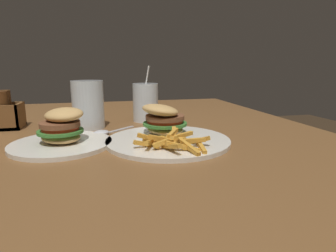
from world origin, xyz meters
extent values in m
cube|color=brown|center=(0.00, 0.00, 0.76)|extent=(1.66, 1.26, 0.03)
cylinder|color=brown|center=(0.76, -0.56, 0.37)|extent=(0.07, 0.07, 0.75)
cylinder|color=silver|center=(-0.01, -0.15, 0.78)|extent=(0.31, 0.31, 0.01)
ellipsoid|color=tan|center=(0.05, -0.15, 0.80)|extent=(0.13, 0.11, 0.02)
cylinder|color=#38752D|center=(0.05, -0.15, 0.82)|extent=(0.14, 0.14, 0.01)
cylinder|color=red|center=(0.05, -0.15, 0.82)|extent=(0.11, 0.11, 0.01)
cylinder|color=brown|center=(0.05, -0.15, 0.83)|extent=(0.12, 0.12, 0.01)
ellipsoid|color=tan|center=(0.04, -0.14, 0.85)|extent=(0.13, 0.12, 0.04)
cube|color=gold|center=(-0.08, -0.20, 0.80)|extent=(0.05, 0.05, 0.03)
cube|color=gold|center=(-0.07, -0.10, 0.80)|extent=(0.07, 0.02, 0.01)
cube|color=gold|center=(-0.08, -0.14, 0.82)|extent=(0.05, 0.04, 0.01)
cube|color=gold|center=(-0.10, -0.12, 0.81)|extent=(0.01, 0.06, 0.03)
cube|color=gold|center=(-0.07, -0.09, 0.79)|extent=(0.02, 0.07, 0.03)
cube|color=gold|center=(-0.07, -0.13, 0.80)|extent=(0.08, 0.03, 0.02)
cube|color=gold|center=(-0.08, -0.12, 0.81)|extent=(0.01, 0.07, 0.02)
cube|color=gold|center=(-0.07, -0.14, 0.80)|extent=(0.08, 0.03, 0.03)
cube|color=gold|center=(-0.12, -0.13, 0.80)|extent=(0.08, 0.03, 0.03)
cube|color=gold|center=(-0.06, -0.11, 0.80)|extent=(0.02, 0.09, 0.03)
cube|color=gold|center=(-0.12, -0.16, 0.80)|extent=(0.08, 0.03, 0.02)
cube|color=gold|center=(-0.11, -0.20, 0.79)|extent=(0.08, 0.02, 0.01)
cube|color=gold|center=(-0.07, -0.09, 0.80)|extent=(0.09, 0.04, 0.03)
cube|color=gold|center=(-0.06, -0.15, 0.80)|extent=(0.05, 0.05, 0.02)
cube|color=gold|center=(-0.06, -0.17, 0.81)|extent=(0.05, 0.07, 0.01)
cube|color=gold|center=(-0.10, -0.18, 0.80)|extent=(0.01, 0.06, 0.01)
cube|color=gold|center=(-0.12, -0.16, 0.80)|extent=(0.02, 0.08, 0.03)
cube|color=gold|center=(-0.03, -0.11, 0.80)|extent=(0.05, 0.06, 0.02)
cube|color=gold|center=(-0.08, -0.14, 0.81)|extent=(0.08, 0.03, 0.03)
cylinder|color=silver|center=(0.21, 0.05, 0.85)|extent=(0.09, 0.09, 0.14)
cylinder|color=#B26B19|center=(0.21, 0.05, 0.84)|extent=(0.08, 0.08, 0.11)
cylinder|color=silver|center=(0.28, -0.14, 0.84)|extent=(0.09, 0.09, 0.13)
cylinder|color=yellow|center=(0.28, -0.14, 0.83)|extent=(0.08, 0.08, 0.10)
cylinder|color=white|center=(0.25, -0.13, 0.87)|extent=(0.02, 0.04, 0.19)
ellipsoid|color=silver|center=(0.10, 0.02, 0.79)|extent=(0.06, 0.06, 0.01)
cube|color=silver|center=(0.15, -0.04, 0.78)|extent=(0.08, 0.09, 0.00)
cylinder|color=silver|center=(0.02, 0.11, 0.78)|extent=(0.24, 0.24, 0.01)
ellipsoid|color=tan|center=(0.02, 0.11, 0.80)|extent=(0.13, 0.13, 0.02)
cylinder|color=#38752D|center=(0.02, 0.11, 0.82)|extent=(0.15, 0.15, 0.01)
cylinder|color=red|center=(0.02, 0.11, 0.82)|extent=(0.12, 0.12, 0.01)
cylinder|color=brown|center=(0.02, 0.11, 0.83)|extent=(0.13, 0.13, 0.01)
ellipsoid|color=tan|center=(0.03, 0.10, 0.85)|extent=(0.13, 0.13, 0.04)
cube|color=brown|center=(0.26, 0.30, 0.78)|extent=(0.09, 0.10, 0.01)
cube|color=brown|center=(0.22, 0.30, 0.82)|extent=(0.01, 0.10, 0.08)
cube|color=brown|center=(0.30, 0.30, 0.82)|extent=(0.01, 0.10, 0.08)
cube|color=brown|center=(0.26, 0.25, 0.82)|extent=(0.09, 0.01, 0.08)
cylinder|color=#512D14|center=(0.25, 0.30, 0.84)|extent=(0.04, 0.04, 0.10)
cylinder|color=#512D14|center=(0.28, 0.30, 0.84)|extent=(0.04, 0.04, 0.10)
camera|label=1|loc=(-0.67, 0.01, 0.97)|focal=30.00mm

